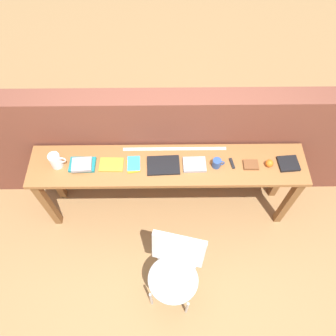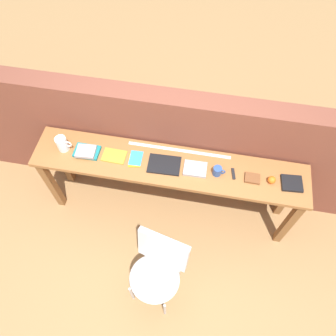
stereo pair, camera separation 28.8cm
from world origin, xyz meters
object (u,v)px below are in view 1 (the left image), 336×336
Objects in this scene: leather_journal_brown at (251,165)px; book_repair_rightmost at (288,164)px; pamphlet_pile_colourful at (134,164)px; book_stack_leftmost at (82,165)px; multitool_folded at (232,163)px; mug at (217,163)px; sports_ball_small at (269,163)px; pitcher_white at (56,161)px; chair_white_moulded at (175,269)px; book_open_centre at (163,165)px; magazine_cycling at (111,165)px.

book_repair_rightmost reaches higher than leather_journal_brown.
book_stack_leftmost is at bearing -178.59° from pamphlet_pile_colourful.
book_stack_leftmost reaches higher than multitool_folded.
pamphlet_pile_colourful is 1.69× the size of mug.
mug is (0.74, -0.02, 0.04)m from pamphlet_pile_colourful.
sports_ball_small is at bearing -3.50° from multitool_folded.
leather_journal_brown is (1.50, -0.01, -0.01)m from book_stack_leftmost.
pitcher_white is 1.04× the size of book_repair_rightmost.
multitool_folded is (0.52, 0.84, 0.36)m from chair_white_moulded.
sports_ball_small is 0.18m from book_repair_rightmost.
sports_ball_small reaches higher than book_stack_leftmost.
book_stack_leftmost is 0.80× the size of book_open_centre.
mug reaches higher than sports_ball_small.
sports_ball_small is at bearing 0.05° from mug.
leather_journal_brown is at bearing -6.66° from multitool_folded.
pamphlet_pile_colourful is at bearing 0.06° from pitcher_white.
leather_journal_brown is at bearing 177.13° from book_repair_rightmost.
pitcher_white reaches higher than sports_ball_small.
book_open_centre reaches higher than multitool_folded.
book_open_centre is (0.27, -0.02, 0.01)m from pamphlet_pile_colourful.
book_open_centre is at bearing -178.56° from multitool_folded.
chair_white_moulded is 8.10× the size of multitool_folded.
pitcher_white reaches higher than book_stack_leftmost.
chair_white_moulded is 6.86× the size of leather_journal_brown.
chair_white_moulded is at bearing -38.96° from pitcher_white.
pitcher_white reaches higher than mug.
chair_white_moulded is 4.85× the size of pitcher_white.
book_open_centre is 0.47m from mug.
chair_white_moulded reaches higher than pamphlet_pile_colourful.
chair_white_moulded is 5.04× the size of book_repair_rightmost.
sports_ball_small is (1.66, -0.01, 0.01)m from book_stack_leftmost.
magazine_cycling is (0.48, -0.00, -0.07)m from pitcher_white.
multitool_folded reaches higher than chair_white_moulded.
multitool_folded is (0.88, -0.00, 0.00)m from pamphlet_pile_colourful.
sports_ball_small is (0.47, 0.00, -0.01)m from mug.
mug is (0.47, -0.00, 0.04)m from book_open_centre.
book_repair_rightmost is at bearing 0.00° from book_stack_leftmost.
sports_ball_small is (1.41, -0.02, 0.03)m from magazine_cycling.
pamphlet_pile_colourful is 2.70× the size of sports_ball_small.
book_stack_leftmost is at bearing 177.43° from book_open_centre.
book_open_centre reaches higher than magazine_cycling.
leather_journal_brown is 0.16m from sports_ball_small.
sports_ball_small reaches higher than book_open_centre.
book_stack_leftmost is at bearing -2.69° from pitcher_white.
sports_ball_small is 0.39× the size of book_repair_rightmost.
book_open_centre is (0.72, -0.00, -0.02)m from book_stack_leftmost.
chair_white_moulded is 1.37m from book_repair_rightmost.
chair_white_moulded is at bearing -129.57° from leather_journal_brown.
book_stack_leftmost reaches higher than pamphlet_pile_colourful.
multitool_folded is 0.17m from leather_journal_brown.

